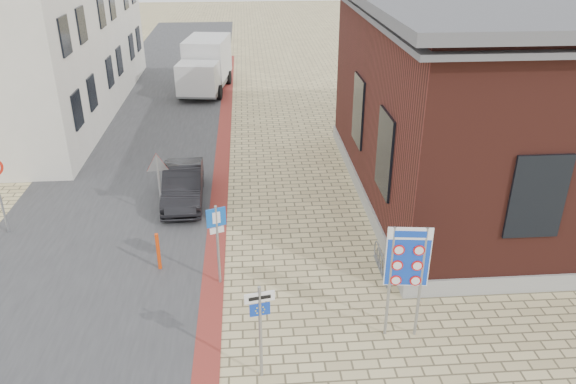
{
  "coord_description": "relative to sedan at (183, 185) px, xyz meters",
  "views": [
    {
      "loc": [
        -0.93,
        -10.64,
        8.82
      ],
      "look_at": [
        0.11,
        2.93,
        2.2
      ],
      "focal_mm": 35.0,
      "sensor_mm": 36.0,
      "label": 1
    }
  ],
  "objects": [
    {
      "name": "ground",
      "position": [
        3.2,
        -7.02,
        -0.61
      ],
      "size": [
        120.0,
        120.0,
        0.0
      ],
      "primitive_type": "plane",
      "color": "tan",
      "rests_on": "ground"
    },
    {
      "name": "road_strip",
      "position": [
        -2.3,
        7.98,
        -0.6
      ],
      "size": [
        7.0,
        60.0,
        0.02
      ],
      "primitive_type": "cube",
      "color": "#38383A",
      "rests_on": "ground"
    },
    {
      "name": "curb_strip",
      "position": [
        1.2,
        2.98,
        -0.6
      ],
      "size": [
        0.6,
        40.0,
        0.02
      ],
      "primitive_type": "cube",
      "color": "maroon",
      "rests_on": "ground"
    },
    {
      "name": "brick_building",
      "position": [
        12.19,
        -0.02,
        2.87
      ],
      "size": [
        13.0,
        13.0,
        6.8
      ],
      "color": "gray",
      "rests_on": "ground"
    },
    {
      "name": "townhouse_mid",
      "position": [
        -7.79,
        10.98,
        3.95
      ],
      "size": [
        7.4,
        6.4,
        9.1
      ],
      "color": "silver",
      "rests_on": "ground"
    },
    {
      "name": "townhouse_far",
      "position": [
        -7.79,
        16.98,
        3.56
      ],
      "size": [
        7.4,
        6.4,
        8.3
      ],
      "color": "silver",
      "rests_on": "ground"
    },
    {
      "name": "bike_rack",
      "position": [
        5.85,
        -4.82,
        -0.35
      ],
      "size": [
        0.08,
        1.8,
        0.6
      ],
      "color": "slate",
      "rests_on": "ground"
    },
    {
      "name": "sedan",
      "position": [
        0.0,
        0.0,
        0.0
      ],
      "size": [
        1.44,
        3.76,
        1.22
      ],
      "primitive_type": "imported",
      "rotation": [
        0.0,
        0.0,
        0.04
      ],
      "color": "black",
      "rests_on": "ground"
    },
    {
      "name": "box_truck",
      "position": [
        0.02,
        14.07,
        0.85
      ],
      "size": [
        2.89,
        5.65,
        2.83
      ],
      "rotation": [
        0.0,
        0.0,
        -0.14
      ],
      "color": "slate",
      "rests_on": "ground"
    },
    {
      "name": "border_sign",
      "position": [
        5.7,
        -7.43,
        1.46
      ],
      "size": [
        0.98,
        0.16,
        2.88
      ],
      "rotation": [
        0.0,
        0.0,
        -0.11
      ],
      "color": "gray",
      "rests_on": "ground"
    },
    {
      "name": "essen_sign",
      "position": [
        2.4,
        -8.52,
        0.9
      ],
      "size": [
        0.62,
        0.15,
        2.3
      ],
      "rotation": [
        0.0,
        0.0,
        0.18
      ],
      "color": "gray",
      "rests_on": "ground"
    },
    {
      "name": "parking_sign",
      "position": [
        1.4,
        -5.02,
        0.96
      ],
      "size": [
        0.49,
        0.22,
        2.33
      ],
      "rotation": [
        0.0,
        0.0,
        0.36
      ],
      "color": "gray",
      "rests_on": "ground"
    },
    {
      "name": "yield_sign",
      "position": [
        -0.6,
        -1.18,
        1.07
      ],
      "size": [
        0.79,
        0.2,
        2.23
      ],
      "rotation": [
        0.0,
        0.0,
        0.18
      ],
      "color": "gray",
      "rests_on": "ground"
    },
    {
      "name": "bollard",
      "position": [
        -0.3,
        -4.22,
        -0.05
      ],
      "size": [
        0.12,
        0.12,
        1.13
      ],
      "primitive_type": "cylinder",
      "rotation": [
        0.0,
        0.0,
        0.19
      ],
      "color": "#DE3E0B",
      "rests_on": "ground"
    }
  ]
}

